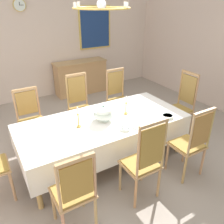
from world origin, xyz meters
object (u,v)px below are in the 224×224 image
chair_south_a (74,191)px  bowl_near_right (125,128)px  chair_north_c (118,96)px  dining_table (104,124)px  candlestick_east (126,107)px  chair_head_east (182,104)px  spoon_primary (172,115)px  chair_south_c (191,142)px  bowl_near_left (168,116)px  framed_painting (95,28)px  soup_tureen (104,113)px  chandelier (101,7)px  chair_north_b (80,104)px  chair_north_a (31,118)px  spoon_secondary (130,127)px  sideboard (81,77)px  chair_south_b (144,160)px  candlestick_west (78,119)px  mounted_clock (19,5)px

chair_south_a → bowl_near_right: (1.04, 0.57, 0.18)m
chair_south_a → chair_north_c: 2.67m
dining_table → candlestick_east: bearing=-0.0°
chair_head_east → spoon_primary: (-0.68, -0.42, 0.12)m
chair_south_c → bowl_near_left: size_ratio=6.10×
chair_head_east → framed_painting: 3.42m
candlestick_east → bowl_near_right: (-0.29, -0.41, -0.10)m
bowl_near_right → soup_tureen: bearing=107.1°
soup_tureen → bowl_near_left: 1.02m
chair_south_a → chandelier: chandelier is taller
chair_north_b → bowl_near_right: bearing=93.9°
bowl_near_left → chair_north_a: bearing=141.8°
spoon_secondary → framed_painting: size_ratio=0.16×
soup_tureen → sideboard: size_ratio=0.22×
chair_south_a → chair_north_c: bearing=47.6°
framed_painting → spoon_primary: bearing=-97.7°
chair_north_a → soup_tureen: (0.91, -0.98, 0.28)m
chair_north_c → candlestick_east: chair_north_c is taller
chair_south_b → candlestick_west: size_ratio=3.78×
candlestick_east → spoon_primary: size_ratio=1.76×
chair_north_b → bowl_near_right: (0.10, -1.40, 0.15)m
chair_head_east → candlestick_west: size_ratio=3.79×
candlestick_east → bowl_near_left: bearing=-42.1°
chair_south_a → spoon_secondary: chair_south_a is taller
sideboard → chandelier: (-0.91, -2.98, 1.89)m
dining_table → candlestick_west: candlestick_west is taller
chair_south_c → bowl_near_right: chair_south_c is taller
chair_north_a → candlestick_east: chair_north_a is taller
sideboard → chair_north_a: bearing=47.7°
chair_north_b → chair_south_c: size_ratio=1.03×
chair_south_c → dining_table: bearing=132.1°
chair_south_a → soup_tureen: 1.37m
chair_north_b → chair_head_east: chair_head_east is taller
spoon_primary → framed_painting: size_ratio=0.16×
bowl_near_left → spoon_primary: size_ratio=1.06×
chair_north_a → spoon_secondary: 1.79m
chair_south_a → chair_north_c: size_ratio=0.95×
chair_south_c → soup_tureen: (-0.89, 0.99, 0.26)m
candlestick_west → chair_north_c: bearing=37.1°
spoon_primary → framed_painting: 3.82m
candlestick_east → mounted_clock: 3.62m
chair_north_b → sideboard: (0.88, 1.99, -0.15)m
candlestick_west → bowl_near_right: size_ratio=2.08×
mounted_clock → chandelier: 3.25m
dining_table → chandelier: size_ratio=3.51×
chair_north_b → bowl_near_right: 1.42m
chair_north_b → chair_north_c: bearing=179.9°
chair_north_a → chair_south_b: 2.19m
candlestick_west → spoon_primary: size_ratio=1.82×
candlestick_east → framed_painting: framed_painting is taller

